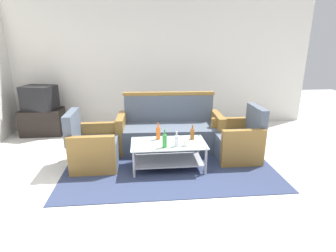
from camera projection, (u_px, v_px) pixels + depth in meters
name	position (u px, v px, depth m)	size (l,w,h in m)	color
ground_plane	(184.00, 193.00, 3.45)	(14.00, 14.00, 0.00)	silver
wall_back	(164.00, 62.00, 5.93)	(6.52, 0.12, 2.80)	silver
rug	(168.00, 163.00, 4.27)	(3.13, 2.10, 0.01)	#2D3856
couch	(170.00, 131.00, 4.81)	(1.82, 0.80, 0.96)	#4C5666
armchair_left	(93.00, 148.00, 4.13)	(0.70, 0.76, 0.85)	#4C5666
armchair_right	(238.00, 141.00, 4.41)	(0.71, 0.77, 0.85)	#4C5666
coffee_table	(168.00, 151.00, 4.04)	(1.10, 0.60, 0.40)	silver
bottle_clear	(177.00, 141.00, 3.84)	(0.06, 0.06, 0.23)	silver
bottle_brown	(192.00, 134.00, 4.12)	(0.06, 0.06, 0.23)	brown
bottle_green	(165.00, 141.00, 3.79)	(0.07, 0.07, 0.27)	#2D8C38
bottle_orange	(158.00, 133.00, 4.11)	(0.06, 0.06, 0.26)	#D85919
cup	(186.00, 143.00, 3.86)	(0.08, 0.08, 0.10)	silver
tv_stand	(43.00, 122.00, 5.56)	(0.80, 0.50, 0.52)	black
television	(40.00, 98.00, 5.41)	(0.70, 0.59, 0.48)	black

